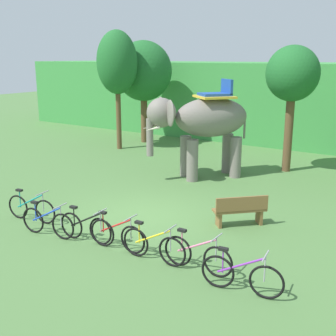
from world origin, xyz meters
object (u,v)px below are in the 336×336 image
(tree_right, at_px, (293,76))
(elephant, at_px, (203,122))
(bike_red, at_px, (116,234))
(bike_blue, at_px, (48,222))
(bike_yellow, at_px, (153,246))
(bike_teal, at_px, (31,208))
(tree_far_left, at_px, (117,63))
(bike_black, at_px, (87,228))
(bike_purple, at_px, (241,275))
(bike_pink, at_px, (197,255))
(wooden_bench, at_px, (240,210))
(tree_center, at_px, (143,71))

(tree_right, relative_size, elephant, 1.32)
(elephant, relative_size, bike_red, 2.24)
(bike_blue, xyz_separation_m, bike_yellow, (3.17, 0.35, 0.00))
(bike_teal, distance_m, bike_yellow, 4.40)
(bike_red, bearing_deg, bike_blue, -169.32)
(tree_far_left, height_order, bike_black, tree_far_left)
(bike_blue, bearing_deg, bike_red, 10.68)
(tree_right, distance_m, bike_purple, 10.72)
(tree_right, distance_m, bike_yellow, 10.30)
(bike_pink, height_order, bike_purple, same)
(bike_pink, distance_m, wooden_bench, 2.96)
(tree_center, distance_m, bike_teal, 12.62)
(tree_right, distance_m, bike_teal, 11.05)
(tree_center, xyz_separation_m, wooden_bench, (9.49, -8.39, -3.35))
(bike_black, distance_m, bike_yellow, 2.04)
(tree_right, height_order, bike_teal, tree_right)
(tree_far_left, height_order, tree_center, tree_far_left)
(elephant, distance_m, bike_black, 7.25)
(tree_far_left, distance_m, bike_yellow, 13.35)
(elephant, distance_m, bike_teal, 7.28)
(bike_blue, distance_m, bike_black, 1.16)
(bike_blue, relative_size, wooden_bench, 1.25)
(bike_blue, xyz_separation_m, wooden_bench, (3.96, 3.43, 0.09))
(bike_blue, bearing_deg, bike_purple, 1.84)
(bike_yellow, bearing_deg, wooden_bench, 75.65)
(bike_teal, distance_m, bike_purple, 6.67)
(bike_black, relative_size, bike_pink, 1.00)
(bike_teal, distance_m, bike_pink, 5.47)
(tree_center, bearing_deg, bike_yellow, -52.83)
(bike_teal, height_order, bike_pink, same)
(elephant, distance_m, wooden_bench, 5.38)
(bike_pink, bearing_deg, elephant, 118.06)
(tree_center, distance_m, bike_purple, 16.37)
(tree_center, xyz_separation_m, bike_teal, (4.31, -11.35, -3.45))
(elephant, height_order, wooden_bench, elephant)
(tree_center, distance_m, bike_pink, 15.36)
(tree_right, height_order, bike_blue, tree_right)
(tree_far_left, bearing_deg, wooden_bench, -33.28)
(bike_yellow, distance_m, bike_purple, 2.28)
(bike_yellow, xyz_separation_m, bike_purple, (2.27, -0.17, 0.00))
(bike_yellow, bearing_deg, tree_far_left, 133.07)
(bike_teal, relative_size, bike_pink, 0.99)
(bike_black, xyz_separation_m, bike_pink, (3.12, 0.21, 0.00))
(tree_right, height_order, wooden_bench, tree_right)
(bike_pink, relative_size, bike_purple, 1.01)
(tree_center, distance_m, bike_yellow, 14.81)
(tree_center, height_order, bike_black, tree_center)
(tree_right, bearing_deg, tree_far_left, -177.62)
(bike_blue, bearing_deg, wooden_bench, 40.93)
(bike_purple, bearing_deg, bike_blue, -178.16)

